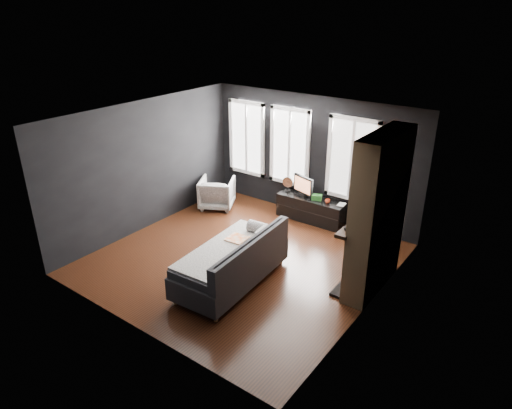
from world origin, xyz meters
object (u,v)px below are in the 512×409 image
Objects in this scene: monitor at (303,185)px; book at (338,200)px; sofa at (231,258)px; media_console at (312,209)px; armchair at (217,192)px; mug at (328,201)px; mantel_vase at (374,203)px.

book is at bearing 21.32° from monitor.
sofa is 2.97m from monitor.
book is (0.61, 0.03, 0.37)m from media_console.
book is at bearing 77.11° from sofa.
sofa is at bearing -99.26° from book.
armchair reaches higher than book.
media_console is 0.72m from book.
armchair is at bearing -165.72° from mug.
monitor is at bearing 93.11° from sofa.
media_console is at bearing 169.44° from armchair.
media_console is 2.44m from mantel_vase.
monitor is at bearing 150.57° from mantel_vase.
monitor is at bearing -175.77° from media_console.
monitor is (1.93, 0.67, 0.40)m from armchair.
armchair is at bearing -165.23° from book.
media_console is 7.44× the size of book.
mantel_vase reaches higher than monitor.
sofa is at bearing -134.34° from mantel_vase.
armchair is at bearing 131.49° from sofa.
monitor is at bearing -176.24° from book.
sofa is 2.83× the size of armchair.
armchair is 3.75× the size of book.
sofa reaches higher than armchair.
monitor is (-0.35, 2.94, 0.32)m from sofa.
mug is at bearing 80.96° from sofa.
armchair reaches higher than mug.
book is at bearing 20.58° from mug.
armchair is at bearing -143.18° from monitor.
monitor is 2.44m from mantel_vase.
sofa reaches higher than media_console.
book reaches higher than media_console.
sofa is 11.54× the size of mantel_vase.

